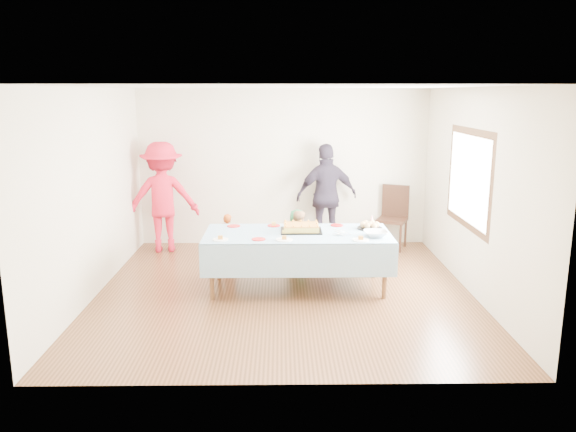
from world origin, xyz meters
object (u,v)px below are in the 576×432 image
party_table (298,237)px  birthday_cake (301,228)px  dining_chair (393,213)px  adult_left (163,197)px

party_table → birthday_cake: size_ratio=4.49×
dining_chair → adult_left: size_ratio=0.58×
birthday_cake → adult_left: (-2.25, 1.82, 0.09)m
birthday_cake → dining_chair: dining_chair is taller
adult_left → birthday_cake: bearing=131.5°
adult_left → dining_chair: bearing=172.8°
party_table → dining_chair: size_ratio=2.32×
dining_chair → adult_left: bearing=-153.5°
party_table → dining_chair: 2.69m
party_table → birthday_cake: birthday_cake is taller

